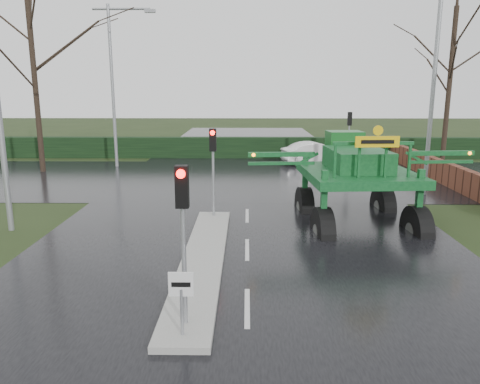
{
  "coord_description": "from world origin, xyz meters",
  "views": [
    {
      "loc": [
        -0.02,
        -10.02,
        5.01
      ],
      "look_at": [
        -0.22,
        3.47,
        2.0
      ],
      "focal_mm": 35.0,
      "sensor_mm": 36.0,
      "label": 1
    }
  ],
  "objects_px": {
    "street_light_left_far": "(116,72)",
    "traffic_signal_mid": "(213,153)",
    "street_light_right": "(428,66)",
    "crop_sprayer": "(324,170)",
    "traffic_signal_near": "(183,212)",
    "traffic_signal_far": "(349,127)",
    "white_sedan": "(315,164)",
    "street_light_left_near": "(2,58)",
    "keep_left_sign": "(181,293)"
  },
  "relations": [
    {
      "from": "street_light_right",
      "to": "street_light_left_far",
      "type": "relative_size",
      "value": 1.0
    },
    {
      "from": "traffic_signal_near",
      "to": "street_light_right",
      "type": "relative_size",
      "value": 0.35
    },
    {
      "from": "traffic_signal_far",
      "to": "keep_left_sign",
      "type": "bearing_deg",
      "value": 70.07
    },
    {
      "from": "street_light_right",
      "to": "street_light_left_far",
      "type": "xyz_separation_m",
      "value": [
        -16.39,
        8.0,
        0.0
      ]
    },
    {
      "from": "street_light_left_near",
      "to": "traffic_signal_mid",
      "type": "bearing_deg",
      "value": 12.21
    },
    {
      "from": "street_light_left_near",
      "to": "keep_left_sign",
      "type": "bearing_deg",
      "value": -47.41
    },
    {
      "from": "traffic_signal_near",
      "to": "crop_sprayer",
      "type": "relative_size",
      "value": 0.42
    },
    {
      "from": "street_light_left_near",
      "to": "street_light_right",
      "type": "distance_m",
      "value": 17.45
    },
    {
      "from": "traffic_signal_mid",
      "to": "street_light_left_near",
      "type": "distance_m",
      "value": 7.83
    },
    {
      "from": "traffic_signal_far",
      "to": "street_light_left_near",
      "type": "height_order",
      "value": "street_light_left_near"
    },
    {
      "from": "traffic_signal_mid",
      "to": "white_sedan",
      "type": "height_order",
      "value": "traffic_signal_mid"
    },
    {
      "from": "street_light_left_far",
      "to": "traffic_signal_mid",
      "type": "bearing_deg",
      "value": -61.14
    },
    {
      "from": "traffic_signal_near",
      "to": "street_light_left_near",
      "type": "xyz_separation_m",
      "value": [
        -6.89,
        7.01,
        3.4
      ]
    },
    {
      "from": "traffic_signal_far",
      "to": "white_sedan",
      "type": "xyz_separation_m",
      "value": [
        -1.93,
        1.14,
        -2.59
      ]
    },
    {
      "from": "keep_left_sign",
      "to": "street_light_left_far",
      "type": "xyz_separation_m",
      "value": [
        -6.89,
        21.5,
        4.93
      ]
    },
    {
      "from": "traffic_signal_far",
      "to": "crop_sprayer",
      "type": "relative_size",
      "value": 0.42
    },
    {
      "from": "traffic_signal_near",
      "to": "keep_left_sign",
      "type": "bearing_deg",
      "value": -90.0
    },
    {
      "from": "traffic_signal_far",
      "to": "street_light_left_far",
      "type": "height_order",
      "value": "street_light_left_far"
    },
    {
      "from": "traffic_signal_mid",
      "to": "street_light_left_near",
      "type": "bearing_deg",
      "value": -167.79
    },
    {
      "from": "keep_left_sign",
      "to": "street_light_left_far",
      "type": "distance_m",
      "value": 23.11
    },
    {
      "from": "traffic_signal_far",
      "to": "white_sedan",
      "type": "relative_size",
      "value": 0.79
    },
    {
      "from": "keep_left_sign",
      "to": "street_light_left_far",
      "type": "height_order",
      "value": "street_light_left_far"
    },
    {
      "from": "street_light_left_far",
      "to": "white_sedan",
      "type": "bearing_deg",
      "value": 5.13
    },
    {
      "from": "traffic_signal_mid",
      "to": "street_light_left_far",
      "type": "relative_size",
      "value": 0.35
    },
    {
      "from": "keep_left_sign",
      "to": "white_sedan",
      "type": "xyz_separation_m",
      "value": [
        5.87,
        22.65,
        -1.06
      ]
    },
    {
      "from": "keep_left_sign",
      "to": "street_light_right",
      "type": "xyz_separation_m",
      "value": [
        9.49,
        13.5,
        4.93
      ]
    },
    {
      "from": "street_light_left_near",
      "to": "street_light_left_far",
      "type": "height_order",
      "value": "same"
    },
    {
      "from": "white_sedan",
      "to": "street_light_left_near",
      "type": "bearing_deg",
      "value": 124.94
    },
    {
      "from": "traffic_signal_mid",
      "to": "crop_sprayer",
      "type": "xyz_separation_m",
      "value": [
        3.94,
        -1.51,
        -0.35
      ]
    },
    {
      "from": "keep_left_sign",
      "to": "street_light_left_far",
      "type": "bearing_deg",
      "value": 107.78
    },
    {
      "from": "traffic_signal_near",
      "to": "traffic_signal_mid",
      "type": "xyz_separation_m",
      "value": [
        0.0,
        8.5,
        0.0
      ]
    },
    {
      "from": "street_light_right",
      "to": "crop_sprayer",
      "type": "xyz_separation_m",
      "value": [
        -5.55,
        -6.01,
        -3.75
      ]
    },
    {
      "from": "keep_left_sign",
      "to": "white_sedan",
      "type": "bearing_deg",
      "value": 75.47
    },
    {
      "from": "street_light_left_near",
      "to": "street_light_right",
      "type": "bearing_deg",
      "value": 20.11
    },
    {
      "from": "white_sedan",
      "to": "traffic_signal_far",
      "type": "bearing_deg",
      "value": -135.43
    },
    {
      "from": "street_light_right",
      "to": "white_sedan",
      "type": "distance_m",
      "value": 11.52
    },
    {
      "from": "traffic_signal_far",
      "to": "street_light_left_far",
      "type": "relative_size",
      "value": 0.35
    },
    {
      "from": "traffic_signal_far",
      "to": "crop_sprayer",
      "type": "height_order",
      "value": "crop_sprayer"
    },
    {
      "from": "street_light_right",
      "to": "crop_sprayer",
      "type": "relative_size",
      "value": 1.18
    },
    {
      "from": "white_sedan",
      "to": "street_light_left_far",
      "type": "bearing_deg",
      "value": 80.19
    },
    {
      "from": "traffic_signal_mid",
      "to": "street_light_left_far",
      "type": "bearing_deg",
      "value": 118.86
    },
    {
      "from": "traffic_signal_near",
      "to": "traffic_signal_far",
      "type": "bearing_deg",
      "value": 69.64
    },
    {
      "from": "street_light_right",
      "to": "white_sedan",
      "type": "xyz_separation_m",
      "value": [
        -3.63,
        9.15,
        -5.99
      ]
    },
    {
      "from": "keep_left_sign",
      "to": "street_light_left_near",
      "type": "height_order",
      "value": "street_light_left_near"
    },
    {
      "from": "street_light_left_near",
      "to": "traffic_signal_near",
      "type": "bearing_deg",
      "value": -45.47
    },
    {
      "from": "keep_left_sign",
      "to": "traffic_signal_near",
      "type": "distance_m",
      "value": 1.61
    },
    {
      "from": "white_sedan",
      "to": "traffic_signal_mid",
      "type": "bearing_deg",
      "value": 141.8
    },
    {
      "from": "traffic_signal_near",
      "to": "traffic_signal_mid",
      "type": "height_order",
      "value": "same"
    },
    {
      "from": "street_light_left_near",
      "to": "street_light_left_far",
      "type": "bearing_deg",
      "value": 90.0
    },
    {
      "from": "traffic_signal_mid",
      "to": "crop_sprayer",
      "type": "relative_size",
      "value": 0.42
    }
  ]
}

